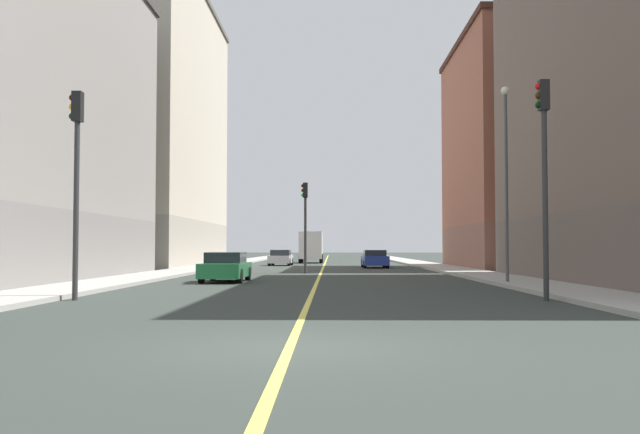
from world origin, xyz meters
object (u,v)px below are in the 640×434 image
(traffic_light_left_near, at_px, (544,159))
(box_truck, at_px, (311,246))
(street_lamp_left_near, at_px, (506,165))
(car_silver, at_px, (281,258))
(traffic_light_median_far, at_px, (305,214))
(building_left_mid, at_px, (529,154))
(traffic_light_right_near, at_px, (76,165))
(building_right_midblock, at_px, (145,129))
(car_blue, at_px, (375,259))
(car_green, at_px, (226,267))

(traffic_light_left_near, height_order, box_truck, traffic_light_left_near)
(street_lamp_left_near, distance_m, car_silver, 33.68)
(traffic_light_median_far, bearing_deg, building_left_mid, 31.90)
(traffic_light_right_near, bearing_deg, street_lamp_left_near, 30.15)
(building_right_midblock, height_order, car_blue, building_right_midblock)
(building_right_midblock, relative_size, box_truck, 3.94)
(car_silver, relative_size, box_truck, 0.61)
(street_lamp_left_near, distance_m, box_truck, 42.52)
(box_truck, bearing_deg, building_right_midblock, -141.65)
(building_left_mid, distance_m, car_blue, 13.90)
(traffic_light_right_near, distance_m, car_green, 12.01)
(car_green, bearing_deg, box_truck, 85.96)
(building_right_midblock, relative_size, traffic_light_median_far, 4.78)
(building_right_midblock, bearing_deg, building_left_mid, -13.30)
(building_left_mid, xyz_separation_m, car_silver, (-19.03, 8.20, -7.87))
(traffic_light_median_far, xyz_separation_m, street_lamp_left_near, (8.86, -12.98, 1.44))
(building_left_mid, bearing_deg, traffic_light_left_near, -104.84)
(traffic_light_right_near, height_order, car_green, traffic_light_right_near)
(building_left_mid, relative_size, box_truck, 2.58)
(traffic_light_left_near, bearing_deg, building_right_midblock, 119.69)
(traffic_light_median_far, distance_m, car_silver, 18.76)
(traffic_light_left_near, relative_size, traffic_light_right_near, 1.05)
(traffic_light_right_near, height_order, street_lamp_left_near, street_lamp_left_near)
(traffic_light_left_near, xyz_separation_m, box_truck, (-8.31, 49.98, -2.53))
(car_silver, bearing_deg, building_right_midblock, -175.26)
(traffic_light_right_near, relative_size, car_green, 1.35)
(box_truck, bearing_deg, traffic_light_left_near, -80.56)
(building_right_midblock, relative_size, car_blue, 5.73)
(car_green, xyz_separation_m, box_truck, (2.74, 38.79, 0.99))
(building_right_midblock, height_order, street_lamp_left_near, building_right_midblock)
(box_truck, bearing_deg, building_left_mid, -47.52)
(building_right_midblock, relative_size, traffic_light_left_near, 4.01)
(building_right_midblock, xyz_separation_m, traffic_light_left_near, (22.22, -38.97, -7.45))
(building_right_midblock, xyz_separation_m, box_truck, (13.92, 11.01, -9.98))
(traffic_light_median_far, bearing_deg, car_blue, 67.14)
(traffic_light_median_far, height_order, box_truck, traffic_light_median_far)
(traffic_light_median_far, height_order, car_silver, traffic_light_median_far)
(building_left_mid, bearing_deg, traffic_light_right_near, -125.05)
(building_right_midblock, xyz_separation_m, traffic_light_median_far, (14.38, -17.36, -8.06))
(building_right_midblock, xyz_separation_m, street_lamp_left_near, (23.24, -30.34, -6.62))
(car_green, bearing_deg, building_right_midblock, 111.91)
(traffic_light_median_far, xyz_separation_m, car_blue, (4.88, 11.58, -2.89))
(box_truck, bearing_deg, car_green, -94.04)
(building_left_mid, xyz_separation_m, building_right_midblock, (-30.63, 7.24, 3.10))
(building_right_midblock, height_order, traffic_light_right_near, building_right_midblock)
(box_truck, bearing_deg, car_blue, -72.36)
(traffic_light_right_near, bearing_deg, traffic_light_median_far, 74.48)
(building_left_mid, relative_size, traffic_light_left_near, 2.62)
(street_lamp_left_near, height_order, car_green, street_lamp_left_near)
(traffic_light_right_near, bearing_deg, car_silver, 85.38)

